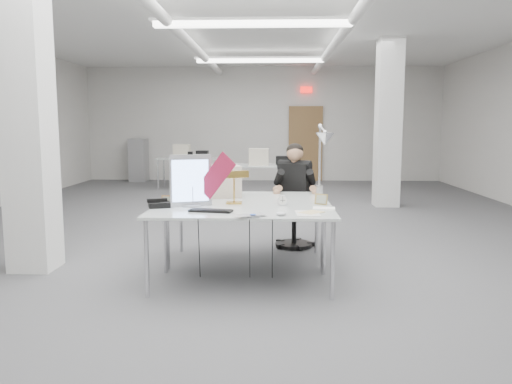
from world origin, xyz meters
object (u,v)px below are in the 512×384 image
office_chair (294,210)px  bankers_lamp (234,186)px  seated_person (295,178)px  architect_lamp (322,155)px  desk_main (242,211)px  monitor (191,180)px  laptop (253,217)px  desk_phone (159,205)px  beige_monitor (222,181)px

office_chair → bankers_lamp: bankers_lamp is taller
seated_person → architect_lamp: bearing=-49.4°
office_chair → desk_main: bearing=-87.1°
seated_person → monitor: (-1.10, -1.35, 0.12)m
seated_person → architect_lamp: architect_lamp is taller
monitor → laptop: monitor is taller
office_chair → desk_phone: office_chair is taller
desk_phone → laptop: bearing=-47.8°
laptop → desk_phone: bearing=122.7°
desk_main → seated_person: size_ratio=2.00×
desk_main → desk_phone: bearing=171.4°
beige_monitor → architect_lamp: bearing=-23.6°
beige_monitor → monitor: bearing=-126.1°
monitor → desk_phone: monitor is taller
office_chair → laptop: (-0.45, -2.02, 0.28)m
laptop → architect_lamp: 1.45m
architect_lamp → bankers_lamp: bearing=176.9°
desk_phone → architect_lamp: size_ratio=0.21×
monitor → beige_monitor: monitor is taller
office_chair → architect_lamp: 1.17m
bankers_lamp → architect_lamp: architect_lamp is taller
desk_main → office_chair: (0.58, 1.60, -0.26)m
office_chair → desk_phone: 2.06m
laptop → monitor: bearing=108.6°
desk_main → monitor: 0.62m
laptop → office_chair: bearing=49.6°
desk_main → bankers_lamp: size_ratio=4.89×
seated_person → bankers_lamp: seated_person is taller
monitor → desk_phone: bearing=174.6°
bankers_lamp → architect_lamp: (0.94, 0.37, 0.31)m
bankers_lamp → architect_lamp: bearing=-3.4°
bankers_lamp → desk_main: bearing=-99.8°
laptop → bankers_lamp: 0.85m
office_chair → monitor: monitor is taller
seated_person → monitor: seated_person is taller
desk_main → beige_monitor: 0.95m
seated_person → laptop: bearing=-80.2°
office_chair → laptop: 2.09m
office_chair → beige_monitor: (-0.85, -0.71, 0.45)m
office_chair → laptop: office_chair is taller
bankers_lamp → beige_monitor: bearing=84.0°
laptop → beige_monitor: (-0.41, 1.31, 0.17)m
seated_person → monitor: size_ratio=1.73×
desk_main → monitor: monitor is taller
monitor → desk_main: bearing=-40.4°
monitor → desk_phone: 0.40m
office_chair → seated_person: seated_person is taller
office_chair → bankers_lamp: (-0.68, -1.23, 0.45)m
seated_person → office_chair: bearing=112.6°
laptop → bankers_lamp: bearing=78.3°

